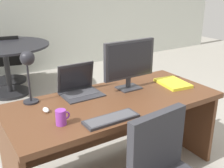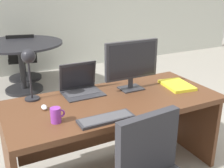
% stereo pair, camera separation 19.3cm
% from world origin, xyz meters
% --- Properties ---
extents(ground, '(12.00, 12.00, 0.00)m').
position_xyz_m(ground, '(0.00, 1.50, 0.00)').
color(ground, gray).
extents(desk, '(1.75, 0.78, 0.72)m').
position_xyz_m(desk, '(0.00, 0.04, 0.54)').
color(desk, '#56331E').
rests_on(desk, ground).
extents(monitor, '(0.50, 0.16, 0.43)m').
position_xyz_m(monitor, '(0.24, 0.14, 0.98)').
color(monitor, '#2D2D33').
rests_on(monitor, desk).
extents(laptop, '(0.33, 0.27, 0.26)m').
position_xyz_m(laptop, '(-0.19, 0.28, 0.80)').
color(laptop, '#2D2D33').
rests_on(laptop, desk).
extents(keyboard, '(0.40, 0.13, 0.02)m').
position_xyz_m(keyboard, '(-0.22, -0.30, 0.73)').
color(keyboard, '#2D2D33').
rests_on(keyboard, desk).
extents(mouse, '(0.04, 0.07, 0.03)m').
position_xyz_m(mouse, '(-0.55, 0.07, 0.74)').
color(mouse, silver).
rests_on(mouse, desk).
extents(desk_lamp, '(0.12, 0.15, 0.42)m').
position_xyz_m(desk_lamp, '(-0.59, 0.28, 1.03)').
color(desk_lamp, black).
rests_on(desk_lamp, desk).
extents(book, '(0.26, 0.34, 0.03)m').
position_xyz_m(book, '(0.65, 0.00, 0.74)').
color(book, yellow).
rests_on(book, desk).
extents(coffee_mug, '(0.10, 0.07, 0.11)m').
position_xyz_m(coffee_mug, '(-0.53, -0.17, 0.78)').
color(coffee_mug, purple).
rests_on(coffee_mug, desk).
extents(meeting_table, '(1.29, 1.29, 0.77)m').
position_xyz_m(meeting_table, '(-0.33, 2.45, 0.58)').
color(meeting_table, black).
rests_on(meeting_table, ground).
extents(meeting_chair_near, '(0.56, 0.57, 0.82)m').
position_xyz_m(meeting_chair_near, '(-0.22, 2.97, 0.33)').
color(meeting_chair_near, black).
rests_on(meeting_chair_near, ground).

